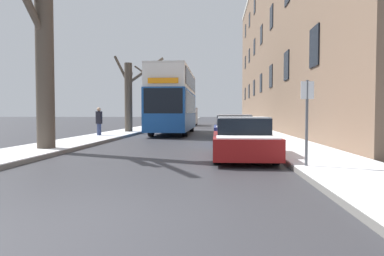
% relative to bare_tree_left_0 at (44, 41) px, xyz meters
% --- Properties ---
extents(ground_plane, '(320.00, 320.00, 0.00)m').
position_rel_bare_tree_left_0_xyz_m(ground_plane, '(4.64, -8.22, -4.16)').
color(ground_plane, '#38383D').
extents(sidewalk_left, '(2.50, 130.00, 0.16)m').
position_rel_bare_tree_left_0_xyz_m(sidewalk_left, '(-0.34, 44.78, -4.08)').
color(sidewalk_left, slate).
rests_on(sidewalk_left, ground).
extents(sidewalk_right, '(2.50, 130.00, 0.16)m').
position_rel_bare_tree_left_0_xyz_m(sidewalk_right, '(9.62, 44.78, -4.08)').
color(sidewalk_right, slate).
rests_on(sidewalk_right, ground).
extents(terrace_facade_right, '(9.10, 48.54, 17.70)m').
position_rel_bare_tree_left_0_xyz_m(terrace_facade_right, '(15.37, 21.77, 4.69)').
color(terrace_facade_right, '#7A604C').
rests_on(terrace_facade_right, ground).
extents(bare_tree_left_0, '(2.56, 3.23, 8.56)m').
position_rel_bare_tree_left_0_xyz_m(bare_tree_left_0, '(0.00, 0.00, 0.00)').
color(bare_tree_left_0, '#4C4238').
rests_on(bare_tree_left_0, ground).
extents(bare_tree_left_1, '(3.90, 1.76, 5.80)m').
position_rel_bare_tree_left_0_xyz_m(bare_tree_left_1, '(0.05, 12.39, -1.29)').
color(bare_tree_left_1, '#4C4238').
rests_on(bare_tree_left_1, ground).
extents(bare_tree_left_2, '(3.98, 2.76, 7.36)m').
position_rel_bare_tree_left_0_xyz_m(bare_tree_left_2, '(0.00, 24.47, -0.41)').
color(bare_tree_left_2, '#4C4238').
rests_on(bare_tree_left_2, ground).
extents(bare_tree_left_3, '(2.04, 3.79, 8.20)m').
position_rel_bare_tree_left_0_xyz_m(bare_tree_left_3, '(-0.06, 35.44, -0.06)').
color(bare_tree_left_3, '#4C4238').
rests_on(bare_tree_left_3, ground).
extents(double_decker_bus, '(2.58, 10.26, 4.54)m').
position_rel_bare_tree_left_0_xyz_m(double_decker_bus, '(3.35, 12.37, -1.59)').
color(double_decker_bus, '#194C99').
rests_on(double_decker_bus, ground).
extents(parked_car_0, '(1.88, 4.47, 1.35)m').
position_rel_bare_tree_left_0_xyz_m(parked_car_0, '(7.28, -1.23, -3.53)').
color(parked_car_0, maroon).
rests_on(parked_car_0, ground).
extents(parked_car_1, '(1.89, 4.05, 1.42)m').
position_rel_bare_tree_left_0_xyz_m(parked_car_1, '(7.28, 4.22, -3.50)').
color(parked_car_1, navy).
rests_on(parked_car_1, ground).
extents(parked_car_2, '(1.77, 4.17, 1.36)m').
position_rel_bare_tree_left_0_xyz_m(parked_car_2, '(7.28, 9.26, -3.53)').
color(parked_car_2, slate).
rests_on(parked_car_2, ground).
extents(oncoming_van, '(1.90, 5.28, 2.20)m').
position_rel_bare_tree_left_0_xyz_m(oncoming_van, '(3.10, 29.59, -2.97)').
color(oncoming_van, '#9EA3AD').
rests_on(oncoming_van, ground).
extents(pedestrian_left_sidewalk, '(0.40, 0.40, 1.84)m').
position_rel_bare_tree_left_0_xyz_m(pedestrian_left_sidewalk, '(-0.64, 7.78, -3.15)').
color(pedestrian_left_sidewalk, navy).
rests_on(pedestrian_left_sidewalk, ground).
extents(street_sign_post, '(0.32, 0.07, 2.29)m').
position_rel_bare_tree_left_0_xyz_m(street_sign_post, '(8.67, -3.77, -2.84)').
color(street_sign_post, '#4C4F54').
rests_on(street_sign_post, ground).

